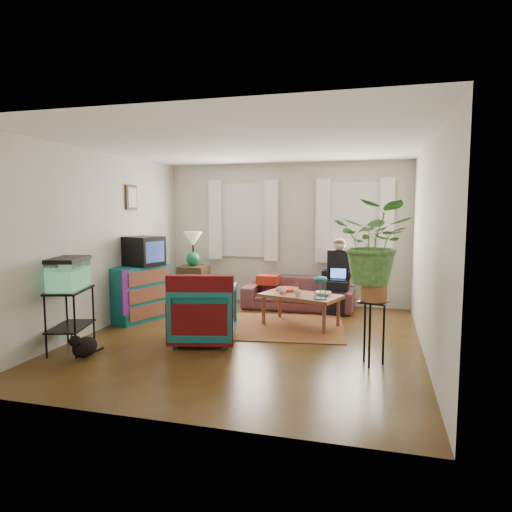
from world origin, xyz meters
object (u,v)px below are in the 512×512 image
(side_table, at_px, (194,285))
(coffee_table, at_px, (300,310))
(sofa, at_px, (299,288))
(plant_stand, at_px, (373,333))
(armchair, at_px, (204,311))
(dresser, at_px, (139,293))
(aquarium_stand, at_px, (71,320))

(side_table, height_order, coffee_table, side_table)
(sofa, xyz_separation_m, plant_stand, (1.31, -2.66, -0.01))
(side_table, distance_m, coffee_table, 2.48)
(sofa, bearing_deg, coffee_table, -77.40)
(sofa, relative_size, armchair, 2.29)
(dresser, relative_size, coffee_table, 0.83)
(dresser, bearing_deg, side_table, 94.69)
(aquarium_stand, bearing_deg, armchair, 13.62)
(side_table, relative_size, plant_stand, 0.95)
(armchair, distance_m, coffee_table, 1.61)
(sofa, relative_size, coffee_table, 1.65)
(aquarium_stand, bearing_deg, dresser, 74.55)
(sofa, relative_size, side_table, 2.72)
(armchair, relative_size, plant_stand, 1.13)
(dresser, distance_m, armchair, 1.69)
(aquarium_stand, bearing_deg, coffee_table, 22.26)
(armchair, bearing_deg, aquarium_stand, 15.49)
(side_table, relative_size, dresser, 0.73)
(coffee_table, bearing_deg, aquarium_stand, -124.05)
(dresser, height_order, plant_stand, dresser)
(coffee_table, bearing_deg, plant_stand, -35.78)
(dresser, height_order, armchair, dresser)
(side_table, distance_m, aquarium_stand, 3.09)
(sofa, xyz_separation_m, side_table, (-1.98, -0.04, -0.02))
(dresser, bearing_deg, plant_stand, -0.16)
(aquarium_stand, relative_size, coffee_table, 0.67)
(dresser, relative_size, armchair, 1.15)
(armchair, height_order, plant_stand, armchair)
(coffee_table, bearing_deg, dresser, -154.86)
(side_table, relative_size, coffee_table, 0.61)
(coffee_table, bearing_deg, sofa, 119.97)
(armchair, bearing_deg, plant_stand, 157.61)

